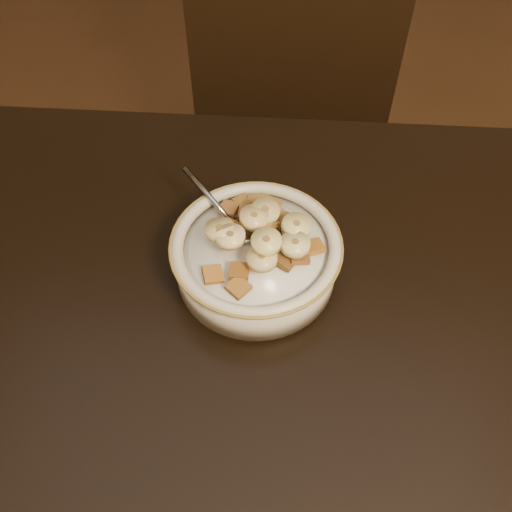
# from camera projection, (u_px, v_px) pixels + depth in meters

# --- Properties ---
(table) EXTENTS (1.41, 0.92, 0.04)m
(table) POSITION_uv_depth(u_px,v_px,m) (192.00, 431.00, 0.55)
(table) COLOR black
(table) RESTS_ON floor
(chair) EXTENTS (0.45, 0.45, 0.92)m
(chair) POSITION_uv_depth(u_px,v_px,m) (287.00, 188.00, 1.12)
(chair) COLOR black
(chair) RESTS_ON floor
(cereal_bowl) EXTENTS (0.18, 0.18, 0.04)m
(cereal_bowl) POSITION_uv_depth(u_px,v_px,m) (256.00, 261.00, 0.62)
(cereal_bowl) COLOR beige
(cereal_bowl) RESTS_ON table
(milk) EXTENTS (0.15, 0.15, 0.00)m
(milk) POSITION_uv_depth(u_px,v_px,m) (256.00, 249.00, 0.61)
(milk) COLOR silver
(milk) RESTS_ON cereal_bowl
(spoon) EXTENTS (0.05, 0.05, 0.01)m
(spoon) POSITION_uv_depth(u_px,v_px,m) (239.00, 231.00, 0.62)
(spoon) COLOR gray
(spoon) RESTS_ON cereal_bowl
(cereal_square_0) EXTENTS (0.02, 0.02, 0.01)m
(cereal_square_0) POSITION_uv_depth(u_px,v_px,m) (247.00, 213.00, 0.63)
(cereal_square_0) COLOR brown
(cereal_square_0) RESTS_ON milk
(cereal_square_1) EXTENTS (0.03, 0.03, 0.01)m
(cereal_square_1) POSITION_uv_depth(u_px,v_px,m) (262.00, 226.00, 0.60)
(cereal_square_1) COLOR brown
(cereal_square_1) RESTS_ON milk
(cereal_square_2) EXTENTS (0.02, 0.02, 0.01)m
(cereal_square_2) POSITION_uv_depth(u_px,v_px,m) (257.00, 202.00, 0.64)
(cereal_square_2) COLOR brown
(cereal_square_2) RESTS_ON milk
(cereal_square_3) EXTENTS (0.02, 0.02, 0.01)m
(cereal_square_3) POSITION_uv_depth(u_px,v_px,m) (253.00, 209.00, 0.63)
(cereal_square_3) COLOR brown
(cereal_square_3) RESTS_ON milk
(cereal_square_4) EXTENTS (0.03, 0.03, 0.01)m
(cereal_square_4) POSITION_uv_depth(u_px,v_px,m) (280.00, 219.00, 0.62)
(cereal_square_4) COLOR brown
(cereal_square_4) RESTS_ON milk
(cereal_square_5) EXTENTS (0.03, 0.03, 0.01)m
(cereal_square_5) POSITION_uv_depth(u_px,v_px,m) (267.00, 221.00, 0.61)
(cereal_square_5) COLOR olive
(cereal_square_5) RESTS_ON milk
(cereal_square_6) EXTENTS (0.03, 0.03, 0.01)m
(cereal_square_6) POSITION_uv_depth(u_px,v_px,m) (270.00, 204.00, 0.64)
(cereal_square_6) COLOR olive
(cereal_square_6) RESTS_ON milk
(cereal_square_7) EXTENTS (0.02, 0.02, 0.01)m
(cereal_square_7) POSITION_uv_depth(u_px,v_px,m) (295.00, 239.00, 0.60)
(cereal_square_7) COLOR brown
(cereal_square_7) RESTS_ON milk
(cereal_square_8) EXTENTS (0.03, 0.03, 0.01)m
(cereal_square_8) POSITION_uv_depth(u_px,v_px,m) (286.00, 260.00, 0.59)
(cereal_square_8) COLOR brown
(cereal_square_8) RESTS_ON milk
(cereal_square_9) EXTENTS (0.02, 0.02, 0.01)m
(cereal_square_9) POSITION_uv_depth(u_px,v_px,m) (299.00, 257.00, 0.59)
(cereal_square_9) COLOR brown
(cereal_square_9) RESTS_ON milk
(cereal_square_10) EXTENTS (0.03, 0.03, 0.01)m
(cereal_square_10) POSITION_uv_depth(u_px,v_px,m) (213.00, 274.00, 0.58)
(cereal_square_10) COLOR #99591A
(cereal_square_10) RESTS_ON milk
(cereal_square_11) EXTENTS (0.03, 0.03, 0.01)m
(cereal_square_11) POSITION_uv_depth(u_px,v_px,m) (238.00, 287.00, 0.57)
(cereal_square_11) COLOR brown
(cereal_square_11) RESTS_ON milk
(cereal_square_12) EXTENTS (0.02, 0.02, 0.01)m
(cereal_square_12) POSITION_uv_depth(u_px,v_px,m) (239.00, 271.00, 0.58)
(cereal_square_12) COLOR #97511A
(cereal_square_12) RESTS_ON milk
(cereal_square_13) EXTENTS (0.03, 0.03, 0.01)m
(cereal_square_13) POSITION_uv_depth(u_px,v_px,m) (244.00, 202.00, 0.64)
(cereal_square_13) COLOR olive
(cereal_square_13) RESTS_ON milk
(cereal_square_14) EXTENTS (0.03, 0.03, 0.01)m
(cereal_square_14) POSITION_uv_depth(u_px,v_px,m) (292.00, 222.00, 0.62)
(cereal_square_14) COLOR brown
(cereal_square_14) RESTS_ON milk
(cereal_square_15) EXTENTS (0.03, 0.03, 0.01)m
(cereal_square_15) POSITION_uv_depth(u_px,v_px,m) (293.00, 232.00, 0.61)
(cereal_square_15) COLOR brown
(cereal_square_15) RESTS_ON milk
(cereal_square_16) EXTENTS (0.03, 0.03, 0.01)m
(cereal_square_16) POSITION_uv_depth(u_px,v_px,m) (229.00, 209.00, 0.63)
(cereal_square_16) COLOR brown
(cereal_square_16) RESTS_ON milk
(cereal_square_17) EXTENTS (0.03, 0.03, 0.01)m
(cereal_square_17) POSITION_uv_depth(u_px,v_px,m) (260.00, 260.00, 0.58)
(cereal_square_17) COLOR brown
(cereal_square_17) RESTS_ON milk
(cereal_square_18) EXTENTS (0.03, 0.03, 0.01)m
(cereal_square_18) POSITION_uv_depth(u_px,v_px,m) (229.00, 228.00, 0.61)
(cereal_square_18) COLOR brown
(cereal_square_18) RESTS_ON milk
(cereal_square_19) EXTENTS (0.03, 0.03, 0.01)m
(cereal_square_19) POSITION_uv_depth(u_px,v_px,m) (279.00, 220.00, 0.62)
(cereal_square_19) COLOR #8E5E25
(cereal_square_19) RESTS_ON milk
(cereal_square_20) EXTENTS (0.03, 0.03, 0.01)m
(cereal_square_20) POSITION_uv_depth(u_px,v_px,m) (314.00, 247.00, 0.60)
(cereal_square_20) COLOR #9D6723
(cereal_square_20) RESTS_ON milk
(cereal_square_21) EXTENTS (0.02, 0.02, 0.01)m
(cereal_square_21) POSITION_uv_depth(u_px,v_px,m) (255.00, 210.00, 0.63)
(cereal_square_21) COLOR olive
(cereal_square_21) RESTS_ON milk
(cereal_square_22) EXTENTS (0.03, 0.03, 0.01)m
(cereal_square_22) POSITION_uv_depth(u_px,v_px,m) (254.00, 214.00, 0.63)
(cereal_square_22) COLOR brown
(cereal_square_22) RESTS_ON milk
(banana_slice_0) EXTENTS (0.04, 0.04, 0.01)m
(banana_slice_0) POSITION_uv_depth(u_px,v_px,m) (262.00, 259.00, 0.57)
(banana_slice_0) COLOR beige
(banana_slice_0) RESTS_ON milk
(banana_slice_1) EXTENTS (0.04, 0.04, 0.01)m
(banana_slice_1) POSITION_uv_depth(u_px,v_px,m) (219.00, 230.00, 0.59)
(banana_slice_1) COLOR tan
(banana_slice_1) RESTS_ON milk
(banana_slice_2) EXTENTS (0.04, 0.04, 0.01)m
(banana_slice_2) POSITION_uv_depth(u_px,v_px,m) (266.00, 242.00, 0.57)
(banana_slice_2) COLOR #E9D776
(banana_slice_2) RESTS_ON milk
(banana_slice_3) EXTENTS (0.04, 0.04, 0.01)m
(banana_slice_3) POSITION_uv_depth(u_px,v_px,m) (230.00, 237.00, 0.58)
(banana_slice_3) COLOR #FFE097
(banana_slice_3) RESTS_ON milk
(banana_slice_4) EXTENTS (0.04, 0.04, 0.01)m
(banana_slice_4) POSITION_uv_depth(u_px,v_px,m) (265.00, 212.00, 0.60)
(banana_slice_4) COLOR tan
(banana_slice_4) RESTS_ON milk
(banana_slice_5) EXTENTS (0.04, 0.04, 0.02)m
(banana_slice_5) POSITION_uv_depth(u_px,v_px,m) (297.00, 226.00, 0.59)
(banana_slice_5) COLOR #E7DD8E
(banana_slice_5) RESTS_ON milk
(banana_slice_6) EXTENTS (0.04, 0.04, 0.01)m
(banana_slice_6) POSITION_uv_depth(u_px,v_px,m) (254.00, 218.00, 0.60)
(banana_slice_6) COLOR #F1CD77
(banana_slice_6) RESTS_ON milk
(banana_slice_7) EXTENTS (0.04, 0.04, 0.01)m
(banana_slice_7) POSITION_uv_depth(u_px,v_px,m) (296.00, 227.00, 0.60)
(banana_slice_7) COLOR beige
(banana_slice_7) RESTS_ON milk
(banana_slice_8) EXTENTS (0.04, 0.04, 0.01)m
(banana_slice_8) POSITION_uv_depth(u_px,v_px,m) (295.00, 244.00, 0.58)
(banana_slice_8) COLOR #EAD98B
(banana_slice_8) RESTS_ON milk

